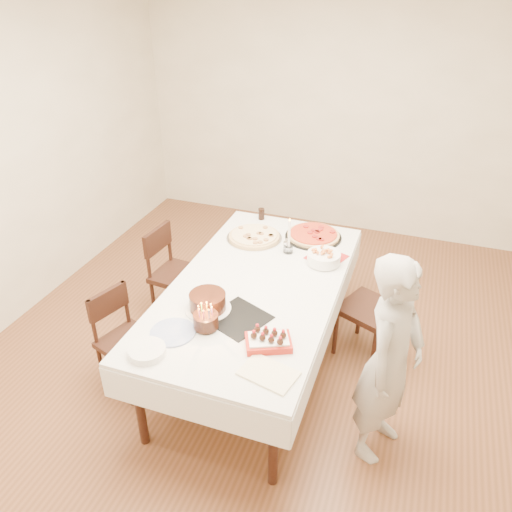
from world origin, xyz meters
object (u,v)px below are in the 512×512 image
(person, at_px, (390,361))
(chair_left_savory, at_px, (178,275))
(chair_right_savory, at_px, (369,309))
(cola_glass, at_px, (261,214))
(taper_candle, at_px, (289,236))
(layer_cake, at_px, (208,302))
(dining_table, at_px, (256,325))
(strawberry_box, at_px, (268,341))
(birthday_cake, at_px, (206,316))
(pasta_bowl, at_px, (324,258))
(chair_left_dessert, at_px, (128,342))
(pizza_pepperoni, at_px, (313,235))
(pizza_white, at_px, (254,236))

(person, bearing_deg, chair_left_savory, 84.30)
(chair_right_savory, distance_m, cola_glass, 1.27)
(taper_candle, distance_m, layer_cake, 0.94)
(dining_table, xyz_separation_m, cola_glass, (-0.30, 0.99, 0.43))
(dining_table, relative_size, taper_candle, 7.02)
(chair_right_savory, xyz_separation_m, layer_cake, (-0.97, -0.80, 0.38))
(person, xyz_separation_m, strawberry_box, (-0.70, -0.15, 0.08))
(layer_cake, distance_m, birthday_cake, 0.19)
(chair_left_savory, xyz_separation_m, pasta_bowl, (1.23, 0.06, 0.38))
(pasta_bowl, height_order, strawberry_box, pasta_bowl)
(chair_left_savory, distance_m, layer_cake, 1.07)
(pasta_bowl, bearing_deg, person, -55.40)
(chair_left_savory, relative_size, person, 0.59)
(chair_left_dessert, height_order, layer_cake, layer_cake)
(person, relative_size, pizza_pepperoni, 3.02)
(chair_right_savory, relative_size, strawberry_box, 3.19)
(dining_table, relative_size, cola_glass, 21.14)
(taper_candle, distance_m, cola_glass, 0.64)
(pizza_white, relative_size, layer_cake, 1.50)
(layer_cake, bearing_deg, birthday_cake, -68.99)
(birthday_cake, bearing_deg, strawberry_box, -3.74)
(layer_cake, bearing_deg, pasta_bowl, 54.66)
(chair_left_savory, xyz_separation_m, strawberry_box, (1.13, -0.97, 0.37))
(chair_left_savory, bearing_deg, layer_cake, 135.55)
(pizza_pepperoni, distance_m, layer_cake, 1.27)
(strawberry_box, bearing_deg, layer_cake, 157.01)
(dining_table, height_order, birthday_cake, birthday_cake)
(layer_cake, bearing_deg, chair_right_savory, 39.59)
(chair_left_savory, xyz_separation_m, birthday_cake, (0.71, -0.94, 0.42))
(chair_right_savory, bearing_deg, birthday_cake, -109.09)
(chair_left_dessert, bearing_deg, strawberry_box, -167.26)
(dining_table, distance_m, chair_left_dessert, 0.93)
(chair_left_dessert, distance_m, layer_cake, 0.74)
(dining_table, relative_size, strawberry_box, 7.95)
(chair_right_savory, bearing_deg, strawberry_box, -92.17)
(taper_candle, bearing_deg, person, -46.38)
(dining_table, relative_size, pasta_bowl, 8.52)
(pizza_pepperoni, xyz_separation_m, strawberry_box, (0.07, -1.40, 0.01))
(person, height_order, layer_cake, person)
(person, height_order, birthday_cake, person)
(person, height_order, pasta_bowl, person)
(chair_right_savory, relative_size, pizza_pepperoni, 1.84)
(chair_right_savory, xyz_separation_m, birthday_cake, (-0.90, -0.98, 0.41))
(pizza_pepperoni, bearing_deg, chair_right_savory, -35.29)
(chair_left_savory, distance_m, pasta_bowl, 1.29)
(pizza_white, bearing_deg, chair_left_dessert, -116.21)
(person, height_order, pizza_white, person)
(chair_left_dessert, xyz_separation_m, pasta_bowl, (1.18, 0.93, 0.41))
(layer_cake, relative_size, birthday_cake, 1.94)
(dining_table, distance_m, pizza_white, 0.78)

